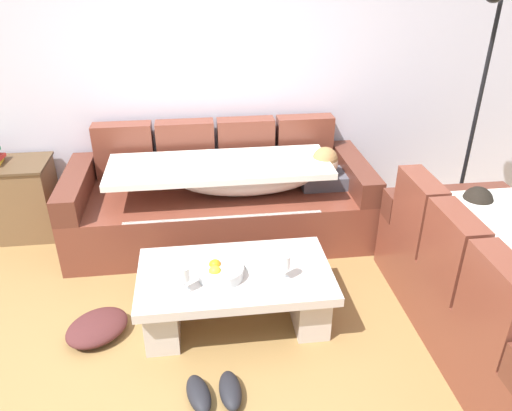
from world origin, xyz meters
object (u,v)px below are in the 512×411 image
Objects in this scene: couch_near_window at (498,290)px; open_magazine at (265,262)px; crumpled_garment at (97,327)px; wine_glass_near_right at (285,263)px; floor_lamp at (476,100)px; fruit_bowl at (220,272)px; pair_of_shoes at (215,392)px; side_cabinet at (9,200)px; wine_glass_near_left at (184,275)px; coffee_table at (235,290)px; couch_along_wall at (225,199)px.

open_magazine is at bearing 73.85° from couch_near_window.
crumpled_garment is (-1.07, -0.11, -0.33)m from open_magazine.
wine_glass_near_right is 0.09× the size of floor_lamp.
fruit_bowl is 0.69m from pair_of_shoes.
open_magazine is 2.09m from floor_lamp.
open_magazine is (-0.09, 0.18, -0.11)m from wine_glass_near_right.
side_cabinet reaches higher than crumpled_garment.
crumpled_garment is at bearing -160.52° from floor_lamp.
side_cabinet reaches higher than pair_of_shoes.
side_cabinet reaches higher than wine_glass_near_left.
fruit_bowl is at bearing -39.58° from side_cabinet.
coffee_table is at bearing 22.32° from fruit_bowl.
floor_lamp is 4.88× the size of crumpled_garment.
wine_glass_near_left is 2.05m from side_cabinet.
pair_of_shoes is (-0.19, -1.71, -0.28)m from couch_along_wall.
couch_near_window reaches higher than wine_glass_near_right.
open_magazine is 2.30m from side_cabinet.
coffee_table is (-1.56, 0.32, -0.10)m from couch_near_window.
pair_of_shoes is (-1.74, -0.30, -0.29)m from couch_near_window.
fruit_bowl is 1.69× the size of wine_glass_near_left.
couch_near_window is 1.46× the size of coffee_table.
fruit_bowl is 1.00× the size of open_magazine.
wine_glass_near_left is 0.59× the size of open_magazine.
couch_near_window reaches higher than pair_of_shoes.
side_cabinet is 3.79m from floor_lamp.
wine_glass_near_right is at bearing -76.99° from couch_along_wall.
couch_along_wall is 1.14m from fruit_bowl.
open_magazine is at bearing 24.35° from wine_glass_near_left.
pair_of_shoes is (-0.17, -0.62, -0.19)m from coffee_table.
side_cabinet is (-1.75, 0.23, -0.01)m from couch_along_wall.
fruit_bowl is 0.14× the size of floor_lamp.
couch_along_wall is 1.37× the size of couch_near_window.
crumpled_garment is at bearing -57.41° from side_cabinet.
floor_lamp is at bearing -3.68° from couch_along_wall.
open_magazine reaches higher than pair_of_shoes.
wine_glass_near_right is at bearing -74.91° from open_magazine.
crumpled_garment is at bearing 168.07° from wine_glass_near_left.
couch_along_wall is 2.09m from couch_near_window.
pair_of_shoes is (-0.08, -0.58, -0.37)m from fruit_bowl.
couch_along_wall is 8.54× the size of open_magazine.
couch_near_window is at bearing -11.50° from coffee_table.
wine_glass_near_right is 0.51× the size of pair_of_shoes.
fruit_bowl is 0.40m from wine_glass_near_right.
wine_glass_near_left is 0.42× the size of crumpled_garment.
open_magazine is at bearing 21.35° from fruit_bowl.
pair_of_shoes is at bearing -132.09° from wine_glass_near_right.
floor_lamp is (0.39, 1.28, 0.78)m from couch_near_window.
open_magazine is (-1.36, 0.39, 0.05)m from couch_near_window.
wine_glass_near_right is (0.39, -0.07, 0.08)m from fruit_bowl.
wine_glass_near_right is (0.60, 0.05, 0.00)m from wine_glass_near_left.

